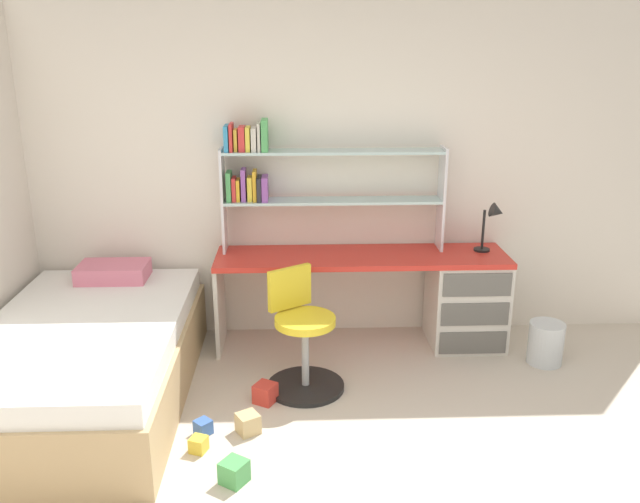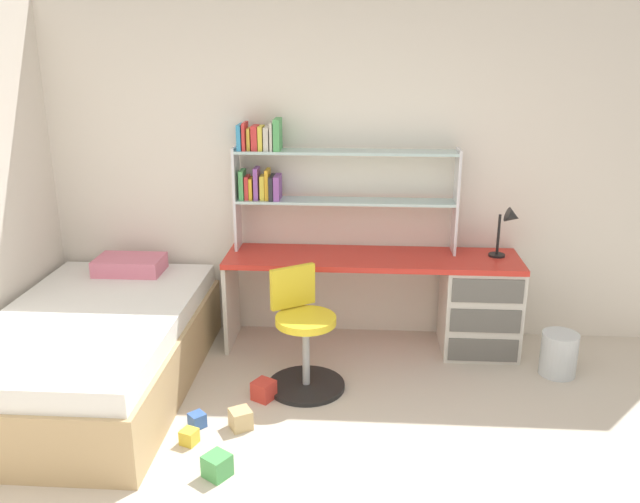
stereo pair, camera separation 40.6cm
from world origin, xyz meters
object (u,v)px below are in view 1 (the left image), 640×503
at_px(desk, 438,293).
at_px(desk_lamp, 494,219).
at_px(swivel_chair, 303,343).
at_px(toy_block_green_4, 234,472).
at_px(waste_bin, 546,343).
at_px(toy_block_natural_3, 248,423).
at_px(toy_block_red_1, 265,393).
at_px(toy_block_blue_2, 203,427).
at_px(bookshelf_hutch, 297,175).
at_px(bed_platform, 87,361).
at_px(toy_block_yellow_0, 199,444).

distance_m(desk, desk_lamp, 0.69).
distance_m(swivel_chair, toy_block_green_4, 1.10).
relative_size(waste_bin, toy_block_green_4, 2.44).
xyz_separation_m(toy_block_natural_3, toy_block_green_4, (-0.04, -0.46, 0.00)).
height_order(desk, desk_lamp, desk_lamp).
bearing_deg(toy_block_green_4, swivel_chair, 69.36).
height_order(swivel_chair, waste_bin, swivel_chair).
relative_size(waste_bin, toy_block_natural_3, 2.55).
relative_size(toy_block_red_1, toy_block_blue_2, 1.44).
xyz_separation_m(desk, desk_lamp, (0.39, 0.03, 0.57)).
height_order(bookshelf_hutch, toy_block_red_1, bookshelf_hutch).
xyz_separation_m(bookshelf_hutch, bed_platform, (-1.37, -0.90, -1.02)).
bearing_deg(toy_block_green_4, toy_block_natural_3, 84.87).
relative_size(desk_lamp, toy_block_yellow_0, 4.34).
bearing_deg(toy_block_yellow_0, desk_lamp, 34.43).
bearing_deg(bed_platform, toy_block_yellow_0, -37.81).
distance_m(bookshelf_hutch, toy_block_blue_2, 1.92).
height_order(toy_block_natural_3, toy_block_green_4, toy_block_green_4).
relative_size(desk, waste_bin, 7.02).
distance_m(swivel_chair, toy_block_red_1, 0.41).
height_order(toy_block_yellow_0, toy_block_green_4, toy_block_green_4).
relative_size(swivel_chair, toy_block_natural_3, 6.70).
bearing_deg(waste_bin, toy_block_red_1, -166.71).
xyz_separation_m(desk, swivel_chair, (-1.03, -0.65, -0.09)).
height_order(desk, toy_block_green_4, desk).
bearing_deg(bed_platform, toy_block_blue_2, -28.84).
bearing_deg(toy_block_natural_3, desk_lamp, 34.52).
bearing_deg(toy_block_red_1, swivel_chair, 37.90).
height_order(toy_block_red_1, toy_block_natural_3, toy_block_red_1).
height_order(desk_lamp, toy_block_green_4, desk_lamp).
bearing_deg(toy_block_natural_3, toy_block_yellow_0, -146.17).
distance_m(desk_lamp, toy_block_yellow_0, 2.63).
distance_m(bookshelf_hutch, swivel_chair, 1.26).
distance_m(desk, toy_block_natural_3, 1.84).
distance_m(toy_block_red_1, toy_block_green_4, 0.82).
height_order(bed_platform, toy_block_red_1, bed_platform).
bearing_deg(toy_block_green_4, toy_block_yellow_0, 128.64).
distance_m(desk_lamp, toy_block_red_1, 2.09).
xyz_separation_m(swivel_chair, toy_block_yellow_0, (-0.60, -0.72, -0.28)).
distance_m(waste_bin, toy_block_blue_2, 2.50).
bearing_deg(bed_platform, toy_block_red_1, -4.29).
height_order(swivel_chair, toy_block_green_4, swivel_chair).
bearing_deg(desk, toy_block_yellow_0, -140.25).
bearing_deg(toy_block_yellow_0, toy_block_natural_3, 33.83).
bearing_deg(bookshelf_hutch, bed_platform, -146.55).
relative_size(bookshelf_hutch, toy_block_natural_3, 13.64).
xyz_separation_m(desk_lamp, toy_block_natural_3, (-1.76, -1.21, -0.92)).
bearing_deg(toy_block_natural_3, toy_block_red_1, 75.55).
bearing_deg(toy_block_blue_2, toy_block_yellow_0, -91.02).
height_order(desk, toy_block_blue_2, desk).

